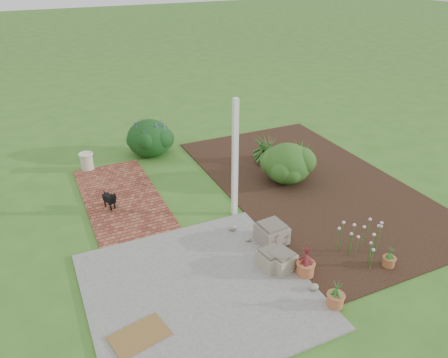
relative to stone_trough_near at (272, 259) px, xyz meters
name	(u,v)px	position (x,y,z in m)	size (l,w,h in m)	color
ground	(223,219)	(-0.11, 1.75, -0.18)	(80.00, 80.00, 0.00)	#366821
concrete_patio	(199,289)	(-1.36, 0.00, -0.16)	(3.50, 3.50, 0.04)	slate
brick_path	(121,197)	(-1.81, 3.50, -0.16)	(1.60, 3.50, 0.04)	maroon
garden_bed	(311,184)	(2.39, 2.25, -0.16)	(4.00, 7.00, 0.03)	black
veranda_post	(235,160)	(0.19, 1.85, 1.07)	(0.10, 0.10, 2.50)	white
stone_trough_near	(272,259)	(0.00, 0.00, 0.00)	(0.41, 0.41, 0.27)	slate
stone_trough_mid	(281,261)	(0.12, -0.11, 0.00)	(0.42, 0.42, 0.28)	#7B715B
stone_trough_far	(272,234)	(0.37, 0.63, 0.03)	(0.50, 0.50, 0.33)	#726B58
coir_doormat	(140,336)	(-2.49, -0.57, -0.13)	(0.80, 0.51, 0.02)	brown
black_dog	(110,199)	(-2.12, 3.09, 0.10)	(0.25, 0.44, 0.40)	black
cream_ceramic_urn	(87,161)	(-2.25, 5.23, 0.07)	(0.31, 0.31, 0.41)	beige
evergreen_shrub	(288,163)	(1.94, 2.61, 0.33)	(1.12, 1.12, 0.95)	#1B3A12
agapanthus_clump_back	(299,153)	(2.54, 3.03, 0.30)	(0.98, 0.98, 0.89)	#0E4217
agapanthus_clump_front	(265,146)	(2.01, 3.79, 0.27)	(0.95, 0.95, 0.84)	#124312
pink_flower_patch	(361,241)	(1.56, -0.42, 0.19)	(1.05, 1.05, 0.67)	#113D0F
terracotta_pot_bronze	(305,268)	(0.41, -0.42, -0.03)	(0.30, 0.30, 0.24)	#B0623B
terracotta_pot_small_left	(389,261)	(1.86, -0.84, -0.06)	(0.21, 0.21, 0.17)	#A36037
terracotta_pot_small_right	(335,300)	(0.41, -1.23, -0.04)	(0.26, 0.26, 0.22)	#AC623A
purple_flowering_bush	(149,137)	(-0.55, 5.50, 0.32)	(1.18, 1.18, 1.00)	black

